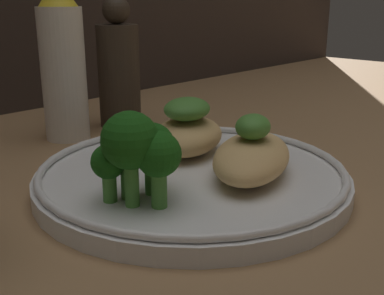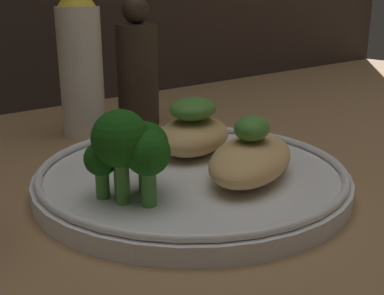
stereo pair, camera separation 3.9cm
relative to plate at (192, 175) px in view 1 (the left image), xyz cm
name	(u,v)px [view 1 (the left image)]	position (x,y,z in cm)	size (l,w,h in cm)	color
ground_plane	(192,192)	(0.00, 0.00, -1.49)	(180.00, 180.00, 1.00)	#936D47
plate	(192,175)	(0.00, 0.00, 0.00)	(25.49, 25.49, 2.00)	white
grilled_meat_front	(252,154)	(2.51, -4.13, 2.14)	(12.50, 10.10, 4.99)	tan
grilled_meat_middle	(187,131)	(3.39, 3.76, 2.43)	(10.97, 9.78, 5.04)	tan
broccoli_bunch	(138,149)	(-7.01, -1.53, 4.27)	(6.04, 5.87, 6.61)	#4C8E38
sauce_bottle	(63,64)	(1.21, 19.92, 7.23)	(4.75, 4.75, 17.18)	white
pepper_grinder	(119,70)	(8.69, 19.92, 5.78)	(4.93, 4.93, 15.20)	#382D23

